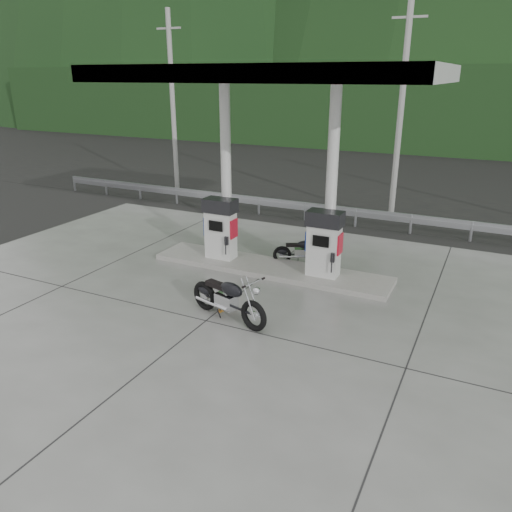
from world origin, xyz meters
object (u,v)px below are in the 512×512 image
at_px(duck, 219,304).
at_px(motorcycle_right, 302,251).
at_px(gas_pump_right, 324,244).
at_px(motorcycle_left, 228,299).
at_px(gas_pump_left, 221,229).

bearing_deg(duck, motorcycle_right, 99.45).
xyz_separation_m(gas_pump_right, motorcycle_left, (-1.18, -3.20, -0.54)).
xyz_separation_m(motorcycle_right, duck, (-0.62, -3.87, -0.20)).
relative_size(motorcycle_right, duck, 3.09).
bearing_deg(gas_pump_left, motorcycle_left, -57.72).
bearing_deg(gas_pump_right, motorcycle_right, 135.28).
bearing_deg(motorcycle_right, gas_pump_right, -69.49).
relative_size(gas_pump_right, motorcycle_right, 1.10).
bearing_deg(duck, gas_pump_left, 137.58).
distance_m(gas_pump_left, duck, 3.45).
xyz_separation_m(gas_pump_left, motorcycle_right, (2.24, 0.95, -0.66)).
relative_size(gas_pump_left, duck, 3.41).
height_order(gas_pump_left, motorcycle_left, gas_pump_left).
xyz_separation_m(gas_pump_left, gas_pump_right, (3.20, 0.00, 0.00)).
bearing_deg(gas_pump_left, motorcycle_right, 23.07).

